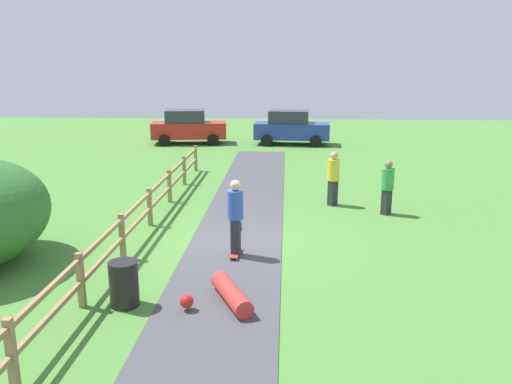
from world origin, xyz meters
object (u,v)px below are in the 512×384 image
skateboard_loose (237,224)px  bystander_green (387,185)px  skater_riding (235,214)px  bystander_yellow (333,176)px  trash_bin (124,284)px  parked_car_blue (291,127)px  parked_car_red (188,127)px  skater_fallen (228,295)px

skateboard_loose → bystander_green: bystander_green is taller
skater_riding → bystander_green: skater_riding is taller
bystander_yellow → bystander_green: bearing=-31.2°
trash_bin → parked_car_blue: bearing=80.7°
parked_car_red → parked_car_blue: bearing=0.1°
trash_bin → skater_fallen: 2.01m
trash_bin → bystander_yellow: bearing=58.5°
bystander_green → parked_car_blue: (-2.84, 13.80, 0.04)m
parked_car_red → skater_riding: bearing=-75.9°
bystander_yellow → parked_car_red: (-7.17, 12.84, -0.02)m
trash_bin → skater_fallen: size_ratio=0.58×
parked_car_blue → parked_car_red: bearing=-179.9°
skateboard_loose → skater_fallen: bearing=-86.7°
skater_fallen → parked_car_red: (-4.53, 20.22, 0.76)m
skater_fallen → bystander_yellow: size_ratio=0.87×
trash_bin → skateboard_loose: 5.28m
skater_riding → parked_car_blue: 17.70m
bystander_green → parked_car_red: parked_car_red is taller
bystander_green → parked_car_red: size_ratio=0.38×
skater_fallen → skateboard_loose: skater_fallen is taller
bystander_yellow → parked_car_blue: parked_car_blue is taller
skater_fallen → trash_bin: bearing=-175.1°
trash_bin → skater_riding: 3.40m
skater_fallen → parked_car_red: 20.73m
skater_fallen → parked_car_red: bearing=102.6°
skateboard_loose → parked_car_red: 16.00m
skater_fallen → skateboard_loose: bearing=93.3°
skater_riding → skateboard_loose: size_ratio=2.29×
parked_car_red → bystander_yellow: bearing=-60.8°
trash_bin → skateboard_loose: trash_bin is taller
trash_bin → parked_car_red: bearing=97.1°
skateboard_loose → bystander_yellow: bystander_yellow is taller
skateboard_loose → parked_car_red: bearing=105.4°
skater_fallen → skateboard_loose: size_ratio=1.90×
bystander_yellow → parked_car_red: parked_car_red is taller
skater_fallen → bystander_yellow: 7.87m
trash_bin → bystander_green: bystander_green is taller
skater_riding → bystander_yellow: (2.73, 4.79, -0.09)m
skater_fallen → bystander_yellow: (2.64, 7.38, 0.78)m
skater_riding → parked_car_red: bearing=104.1°
bystander_green → parked_car_red: (-8.73, 13.79, 0.04)m
skater_riding → skater_fallen: size_ratio=1.21×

